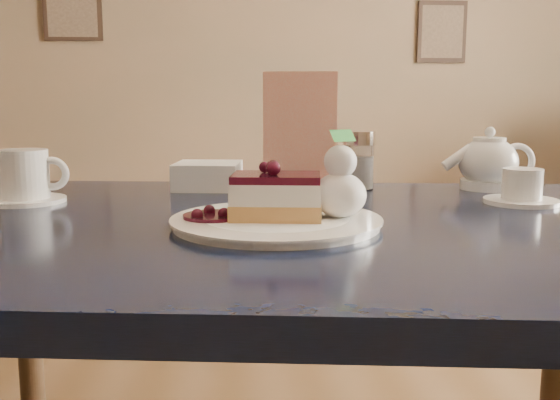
{
  "coord_description": "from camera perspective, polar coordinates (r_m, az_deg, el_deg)",
  "views": [
    {
      "loc": [
        -0.13,
        -0.77,
        0.99
      ],
      "look_at": [
        -0.07,
        0.05,
        0.86
      ],
      "focal_mm": 40.0,
      "sensor_mm": 36.0,
      "label": 1
    }
  ],
  "objects": [
    {
      "name": "cheesecake_slice",
      "position": [
        0.9,
        -0.35,
        0.33
      ],
      "size": [
        0.14,
        0.11,
        0.06
      ],
      "rotation": [
        0.0,
        0.0,
        -0.13
      ],
      "color": "tan",
      "rests_on": "dessert_plate"
    },
    {
      "name": "coffee_set",
      "position": [
        1.2,
        -22.24,
        1.81
      ],
      "size": [
        0.15,
        0.14,
        0.09
      ],
      "color": "white",
      "rests_on": "main_table"
    },
    {
      "name": "whipped_cream",
      "position": [
        0.91,
        5.49,
        0.46
      ],
      "size": [
        0.08,
        0.08,
        0.07
      ],
      "color": "white",
      "rests_on": "dessert_plate"
    },
    {
      "name": "main_table",
      "position": [
        0.98,
        -0.16,
        -6.65
      ],
      "size": [
        1.4,
        1.02,
        0.81
      ],
      "rotation": [
        0.0,
        0.0,
        -0.13
      ],
      "color": "black",
      "rests_on": "ground"
    },
    {
      "name": "napkin_stack",
      "position": [
        1.29,
        -6.61,
        2.24
      ],
      "size": [
        0.15,
        0.15,
        0.05
      ],
      "primitive_type": "cube",
      "rotation": [
        0.0,
        0.0,
        -0.13
      ],
      "color": "white",
      "rests_on": "main_table"
    },
    {
      "name": "tea_set",
      "position": [
        1.31,
        18.96,
        2.74
      ],
      "size": [
        0.17,
        0.3,
        0.11
      ],
      "color": "white",
      "rests_on": "main_table"
    },
    {
      "name": "berry_sauce",
      "position": [
        0.91,
        -6.17,
        -1.48
      ],
      "size": [
        0.09,
        0.09,
        0.01
      ],
      "primitive_type": "cylinder",
      "color": "black",
      "rests_on": "dessert_plate"
    },
    {
      "name": "menu_card",
      "position": [
        1.3,
        1.84,
        6.39
      ],
      "size": [
        0.15,
        0.05,
        0.24
      ],
      "primitive_type": "cube",
      "rotation": [
        0.0,
        0.0,
        -0.13
      ],
      "color": "white",
      "rests_on": "main_table"
    },
    {
      "name": "sugar_shaker",
      "position": [
        1.27,
        7.21,
        3.66
      ],
      "size": [
        0.06,
        0.06,
        0.12
      ],
      "color": "white",
      "rests_on": "main_table"
    },
    {
      "name": "dessert_plate",
      "position": [
        0.9,
        -0.34,
        -2.04
      ],
      "size": [
        0.3,
        0.3,
        0.01
      ],
      "primitive_type": "cylinder",
      "color": "white",
      "rests_on": "main_table"
    }
  ]
}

